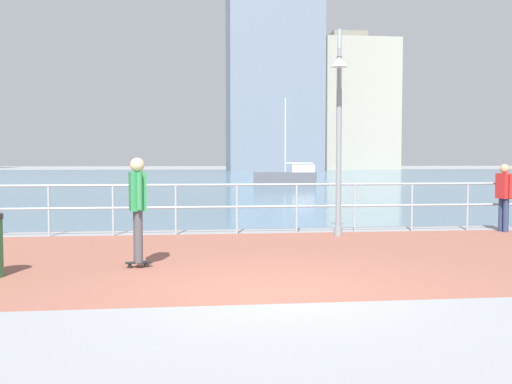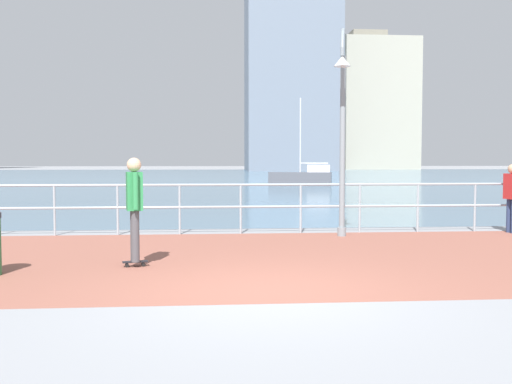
# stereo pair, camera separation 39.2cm
# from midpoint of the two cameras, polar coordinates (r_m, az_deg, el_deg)

# --- Properties ---
(ground) EXTENTS (220.00, 220.00, 0.00)m
(ground) POSITION_cam_midpoint_polar(r_m,az_deg,el_deg) (47.34, -3.48, 1.12)
(ground) COLOR gray
(brick_paving) EXTENTS (28.00, 6.54, 0.01)m
(brick_paving) POSITION_cam_midpoint_polar(r_m,az_deg,el_deg) (10.16, 0.58, -6.48)
(brick_paving) COLOR #935647
(brick_paving) RESTS_ON ground
(harbor_water) EXTENTS (180.00, 88.00, 0.00)m
(harbor_water) POSITION_cam_midpoint_polar(r_m,az_deg,el_deg) (58.27, -3.69, 1.51)
(harbor_water) COLOR slate
(harbor_water) RESTS_ON ground
(waterfront_railing) EXTENTS (25.25, 0.06, 1.16)m
(waterfront_railing) POSITION_cam_midpoint_polar(r_m,az_deg,el_deg) (13.30, -0.68, -0.72)
(waterfront_railing) COLOR #9EADB7
(waterfront_railing) RESTS_ON ground
(lamppost) EXTENTS (0.42, 0.80, 4.59)m
(lamppost) POSITION_cam_midpoint_polar(r_m,az_deg,el_deg) (12.87, 9.39, 6.84)
(lamppost) COLOR gray
(lamppost) RESTS_ON ground
(skateboarder) EXTENTS (0.41, 0.56, 1.74)m
(skateboarder) POSITION_cam_midpoint_polar(r_m,az_deg,el_deg) (9.34, -10.74, -0.91)
(skateboarder) COLOR black
(skateboarder) RESTS_ON ground
(bystander) EXTENTS (0.29, 0.56, 1.61)m
(bystander) POSITION_cam_midpoint_polar(r_m,az_deg,el_deg) (14.80, 24.67, -0.07)
(bystander) COLOR navy
(bystander) RESTS_ON ground
(sailboat_white) EXTENTS (4.34, 2.23, 5.83)m
(sailboat_white) POSITION_cam_midpoint_polar(r_m,az_deg,el_deg) (38.75, 4.90, 1.48)
(sailboat_white) COLOR #595960
(sailboat_white) RESTS_ON ground
(tower_slate) EXTENTS (14.45, 10.73, 46.10)m
(tower_slate) POSITION_cam_midpoint_polar(r_m,az_deg,el_deg) (94.61, 3.70, 15.70)
(tower_slate) COLOR slate
(tower_slate) RESTS_ON ground
(tower_brick) EXTENTS (15.77, 16.07, 25.14)m
(tower_brick) POSITION_cam_midpoint_polar(r_m,az_deg,el_deg) (110.50, 10.83, 8.34)
(tower_brick) COLOR #B2AD99
(tower_brick) RESTS_ON ground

